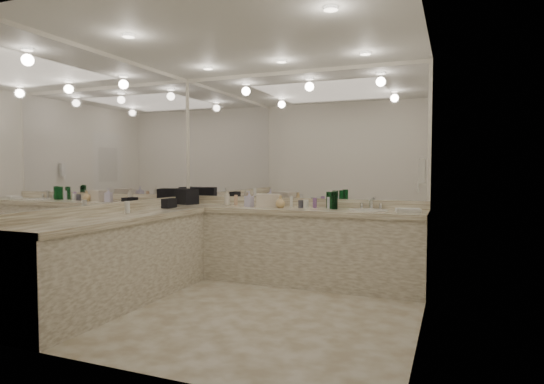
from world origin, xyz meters
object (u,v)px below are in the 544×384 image
at_px(soap_bottle_a, 227,198).
at_px(hand_towel, 408,210).
at_px(cream_cosmetic_case, 268,200).
at_px(black_toiletry_bag, 184,196).
at_px(soap_bottle_c, 280,202).
at_px(soap_bottle_b, 249,199).
at_px(wall_phone, 422,171).
at_px(sink, 368,211).

bearing_deg(soap_bottle_a, hand_towel, -1.47).
relative_size(cream_cosmetic_case, soap_bottle_a, 1.42).
height_order(black_toiletry_bag, soap_bottle_c, black_toiletry_bag).
distance_m(black_toiletry_bag, soap_bottle_b, 1.01).
relative_size(black_toiletry_bag, hand_towel, 1.39).
bearing_deg(soap_bottle_a, soap_bottle_c, -3.40).
bearing_deg(soap_bottle_c, wall_phone, -15.41).
bearing_deg(wall_phone, black_toiletry_bag, 170.08).
distance_m(sink, wall_phone, 0.91).
xyz_separation_m(sink, cream_cosmetic_case, (-1.22, 0.01, 0.09)).
bearing_deg(hand_towel, black_toiletry_bag, 178.13).
xyz_separation_m(hand_towel, soap_bottle_a, (-2.22, 0.06, 0.08)).
height_order(black_toiletry_bag, hand_towel, black_toiletry_bag).
relative_size(wall_phone, soap_bottle_b, 1.22).
bearing_deg(black_toiletry_bag, soap_bottle_a, -3.21).
relative_size(wall_phone, cream_cosmetic_case, 0.83).
height_order(wall_phone, soap_bottle_c, wall_phone).
bearing_deg(soap_bottle_b, hand_towel, -0.05).
bearing_deg(sink, cream_cosmetic_case, 179.35).
bearing_deg(cream_cosmetic_case, soap_bottle_c, -40.39).
distance_m(hand_towel, soap_bottle_a, 2.22).
height_order(sink, soap_bottle_c, soap_bottle_c).
relative_size(cream_cosmetic_case, hand_towel, 1.14).
bearing_deg(sink, black_toiletry_bag, 179.20).
bearing_deg(hand_towel, soap_bottle_c, 179.50).
bearing_deg(hand_towel, cream_cosmetic_case, 177.44).
xyz_separation_m(soap_bottle_a, soap_bottle_b, (0.34, -0.06, -0.00)).
distance_m(black_toiletry_bag, soap_bottle_a, 0.67).
height_order(sink, soap_bottle_a, soap_bottle_a).
distance_m(hand_towel, soap_bottle_b, 1.89).
bearing_deg(soap_bottle_c, soap_bottle_b, -178.45).
bearing_deg(wall_phone, cream_cosmetic_case, 164.28).
bearing_deg(black_toiletry_bag, soap_bottle_b, -5.28).
bearing_deg(soap_bottle_a, cream_cosmetic_case, 1.76).
relative_size(cream_cosmetic_case, soap_bottle_c, 1.92).
bearing_deg(soap_bottle_c, cream_cosmetic_case, 161.55).
bearing_deg(soap_bottle_c, soap_bottle_a, 176.60).
bearing_deg(cream_cosmetic_case, wall_phone, -37.67).
distance_m(sink, soap_bottle_b, 1.45).
xyz_separation_m(wall_phone, hand_towel, (-0.17, 0.44, -0.43)).
bearing_deg(cream_cosmetic_case, sink, -22.60).
height_order(black_toiletry_bag, cream_cosmetic_case, black_toiletry_bag).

